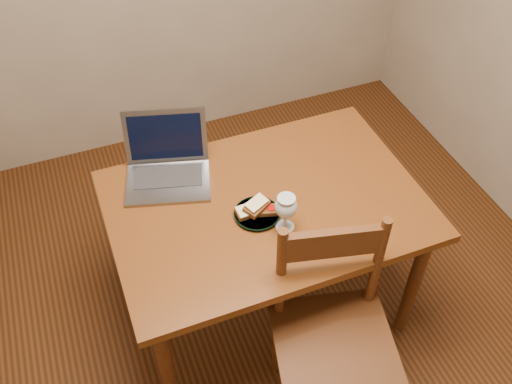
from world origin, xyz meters
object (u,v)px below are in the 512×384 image
object	(u,v)px
plate	(257,214)
milk_glass	(286,213)
chair	(334,330)
table	(266,216)
laptop	(167,161)

from	to	relation	value
plate	milk_glass	world-z (taller)	milk_glass
plate	milk_glass	bearing A→B (deg)	-50.98
chair	table	bearing A→B (deg)	110.12
table	chair	size ratio (longest dim) A/B	2.37
milk_glass	laptop	world-z (taller)	laptop
milk_glass	laptop	distance (m)	0.59
table	chair	bearing A→B (deg)	-83.25
milk_glass	chair	bearing A→B (deg)	-83.12
chair	laptop	distance (m)	0.99
plate	table	bearing A→B (deg)	41.42
table	laptop	xyz separation A→B (m)	(-0.33, 0.32, 0.15)
milk_glass	laptop	xyz separation A→B (m)	(-0.35, 0.48, -0.02)
plate	laptop	world-z (taller)	laptop
milk_glass	laptop	bearing A→B (deg)	126.08
plate	milk_glass	distance (m)	0.15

